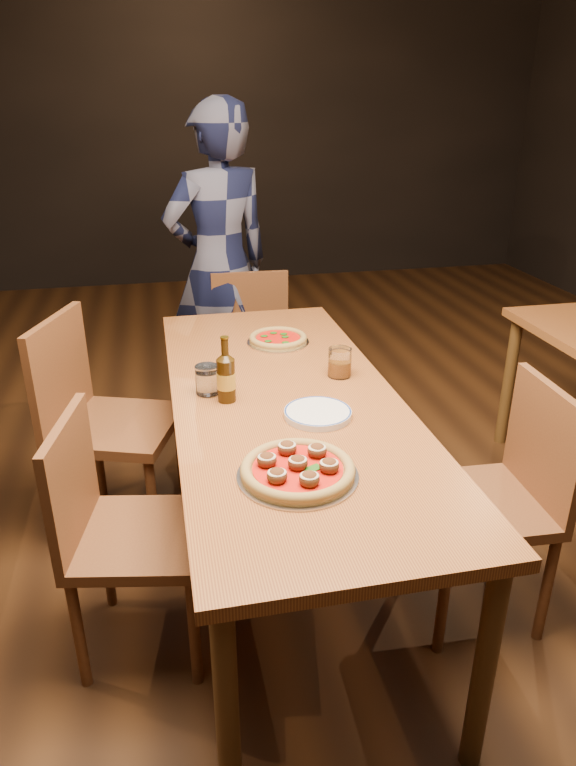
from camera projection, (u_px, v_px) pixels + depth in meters
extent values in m
plane|color=black|center=(285.00, 562.00, 2.60)|extent=(9.00, 9.00, 0.00)
plane|color=black|center=(188.00, 124.00, 6.01)|extent=(7.00, 0.00, 7.00)
cube|color=brown|center=(285.00, 400.00, 2.30)|extent=(0.80, 2.00, 0.04)
cylinder|color=#503517|center=(227.00, 715.00, 1.55)|extent=(0.06, 0.06, 0.71)
cylinder|color=#503517|center=(182.00, 395.00, 3.23)|extent=(0.06, 0.06, 0.71)
cylinder|color=#503517|center=(484.00, 668.00, 1.68)|extent=(0.06, 0.06, 0.71)
cylinder|color=#503517|center=(312.00, 383.00, 3.36)|extent=(0.06, 0.06, 0.71)
cylinder|color=#503517|center=(509.00, 382.00, 3.37)|extent=(0.06, 0.06, 0.71)
cylinder|color=#B7B7BF|center=(298.00, 475.00, 1.80)|extent=(0.34, 0.34, 0.01)
cylinder|color=#A28743|center=(298.00, 472.00, 1.80)|extent=(0.32, 0.32, 0.02)
torus|color=#A28743|center=(298.00, 469.00, 1.79)|extent=(0.32, 0.32, 0.03)
cylinder|color=red|center=(298.00, 468.00, 1.79)|extent=(0.26, 0.26, 0.00)
cylinder|color=#B7B7BF|center=(278.00, 342.00, 2.79)|extent=(0.27, 0.27, 0.01)
cylinder|color=#A28743|center=(278.00, 340.00, 2.78)|extent=(0.25, 0.25, 0.02)
torus|color=#A28743|center=(278.00, 338.00, 2.78)|extent=(0.25, 0.25, 0.03)
cylinder|color=red|center=(278.00, 338.00, 2.78)|extent=(0.19, 0.19, 0.00)
cylinder|color=white|center=(318.00, 414.00, 2.14)|extent=(0.23, 0.23, 0.02)
cylinder|color=black|center=(226.00, 380.00, 2.22)|extent=(0.06, 0.06, 0.16)
cylinder|color=black|center=(225.00, 349.00, 2.18)|extent=(0.03, 0.03, 0.08)
cylinder|color=gold|center=(226.00, 380.00, 2.22)|extent=(0.07, 0.07, 0.06)
cylinder|color=white|center=(207.00, 380.00, 2.29)|extent=(0.09, 0.09, 0.11)
cylinder|color=#9E5311|center=(340.00, 362.00, 2.43)|extent=(0.09, 0.09, 0.11)
imported|color=black|center=(219.00, 266.00, 3.56)|extent=(0.74, 0.60, 1.74)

